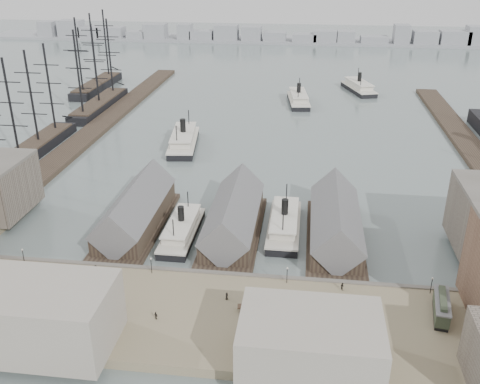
# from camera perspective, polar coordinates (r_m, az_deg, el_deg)

# --- Properties ---
(ground) EXTENTS (900.00, 900.00, 0.00)m
(ground) POSITION_cam_1_polar(r_m,az_deg,el_deg) (125.63, -1.78, -8.14)
(ground) COLOR slate
(ground) RESTS_ON ground
(quay) EXTENTS (180.00, 30.00, 2.00)m
(quay) POSITION_cam_1_polar(r_m,az_deg,el_deg) (108.96, -3.48, -13.31)
(quay) COLOR #796C51
(quay) RESTS_ON ground
(seawall) EXTENTS (180.00, 1.20, 2.30)m
(seawall) POSITION_cam_1_polar(r_m,az_deg,el_deg) (120.71, -2.18, -8.99)
(seawall) COLOR #59544C
(seawall) RESTS_ON ground
(west_wharf) EXTENTS (10.00, 220.00, 1.60)m
(west_wharf) POSITION_cam_1_polar(r_m,az_deg,el_deg) (231.42, -14.73, 6.86)
(west_wharf) COLOR #2D231C
(west_wharf) RESTS_ON ground
(east_wharf) EXTENTS (10.00, 180.00, 1.60)m
(east_wharf) POSITION_cam_1_polar(r_m,az_deg,el_deg) (214.31, 23.46, 4.21)
(east_wharf) COLOR #2D231C
(east_wharf) RESTS_ON ground
(ferry_shed_west) EXTENTS (14.00, 42.00, 12.60)m
(ferry_shed_west) POSITION_cam_1_polar(r_m,az_deg,el_deg) (143.42, -11.05, -2.09)
(ferry_shed_west) COLOR #2D231C
(ferry_shed_west) RESTS_ON ground
(ferry_shed_center) EXTENTS (14.00, 42.00, 12.60)m
(ferry_shed_center) POSITION_cam_1_polar(r_m,az_deg,el_deg) (137.79, -0.70, -2.76)
(ferry_shed_center) COLOR #2D231C
(ferry_shed_center) RESTS_ON ground
(ferry_shed_east) EXTENTS (14.00, 42.00, 12.60)m
(ferry_shed_east) POSITION_cam_1_polar(r_m,az_deg,el_deg) (136.94, 10.15, -3.36)
(ferry_shed_east) COLOR #2D231C
(ferry_shed_east) RESTS_ON ground
(street_bldg_center) EXTENTS (24.00, 16.00, 10.00)m
(street_bldg_center) POSITION_cam_1_polar(r_m,az_deg,el_deg) (94.49, 7.48, -15.73)
(street_bldg_center) COLOR gray
(street_bldg_center) RESTS_ON quay
(street_bldg_west) EXTENTS (30.00, 16.00, 12.00)m
(street_bldg_west) POSITION_cam_1_polar(r_m,az_deg,el_deg) (105.14, -21.54, -12.10)
(street_bldg_west) COLOR gray
(street_bldg_west) RESTS_ON quay
(lamp_post_far_w) EXTENTS (0.44, 0.44, 3.92)m
(lamp_post_far_w) POSITION_cam_1_polar(r_m,az_deg,el_deg) (131.73, -22.15, -6.09)
(lamp_post_far_w) COLOR black
(lamp_post_far_w) RESTS_ON quay
(lamp_post_near_w) EXTENTS (0.44, 0.44, 3.92)m
(lamp_post_near_w) POSITION_cam_1_polar(r_m,az_deg,el_deg) (120.43, -9.47, -7.43)
(lamp_post_near_w) COLOR black
(lamp_post_near_w) RESTS_ON quay
(lamp_post_near_e) EXTENTS (0.44, 0.44, 3.92)m
(lamp_post_near_e) POSITION_cam_1_polar(r_m,az_deg,el_deg) (116.00, 5.05, -8.51)
(lamp_post_near_e) COLOR black
(lamp_post_near_e) RESTS_ON quay
(lamp_post_far_e) EXTENTS (0.44, 0.44, 3.92)m
(lamp_post_far_e) POSITION_cam_1_polar(r_m,az_deg,el_deg) (119.20, 19.79, -9.06)
(lamp_post_far_e) COLOR black
(lamp_post_far_e) RESTS_ON quay
(far_shore) EXTENTS (500.00, 40.00, 15.72)m
(far_shore) POSITION_cam_1_polar(r_m,az_deg,el_deg) (443.58, 5.00, 16.11)
(far_shore) COLOR gray
(far_shore) RESTS_ON ground
(ferry_docked_west) EXTENTS (7.57, 25.25, 9.02)m
(ferry_docked_west) POSITION_cam_1_polar(r_m,az_deg,el_deg) (138.48, -6.23, -3.95)
(ferry_docked_west) COLOR black
(ferry_docked_west) RESTS_ON ground
(ferry_docked_east) EXTENTS (8.15, 27.16, 9.70)m
(ferry_docked_east) POSITION_cam_1_polar(r_m,az_deg,el_deg) (140.61, 4.74, -3.34)
(ferry_docked_east) COLOR black
(ferry_docked_east) RESTS_ON ground
(ferry_open_near) EXTENTS (13.38, 32.54, 11.29)m
(ferry_open_near) POSITION_cam_1_polar(r_m,az_deg,el_deg) (202.16, -6.04, 5.56)
(ferry_open_near) COLOR black
(ferry_open_near) RESTS_ON ground
(ferry_open_mid) EXTENTS (12.40, 30.16, 10.46)m
(ferry_open_mid) POSITION_cam_1_polar(r_m,az_deg,el_deg) (261.58, 6.25, 9.88)
(ferry_open_mid) COLOR black
(ferry_open_mid) RESTS_ON ground
(ferry_open_far) EXTENTS (17.57, 30.96, 10.59)m
(ferry_open_far) POSITION_cam_1_polar(r_m,az_deg,el_deg) (289.66, 12.54, 10.89)
(ferry_open_far) COLOR black
(ferry_open_far) RESTS_ON ground
(sailing_ship_near) EXTENTS (8.84, 60.93, 36.36)m
(sailing_ship_near) POSITION_cam_1_polar(r_m,az_deg,el_deg) (205.00, -21.53, 4.23)
(sailing_ship_near) COLOR black
(sailing_ship_near) RESTS_ON ground
(sailing_ship_mid) EXTENTS (9.31, 53.80, 38.28)m
(sailing_ship_mid) POSITION_cam_1_polar(r_m,az_deg,el_deg) (258.32, -14.76, 9.11)
(sailing_ship_mid) COLOR black
(sailing_ship_mid) RESTS_ON ground
(sailing_ship_far) EXTENTS (9.40, 52.23, 38.65)m
(sailing_ship_far) POSITION_cam_1_polar(r_m,az_deg,el_deg) (297.35, -15.02, 11.05)
(sailing_ship_far) COLOR black
(sailing_ship_far) RESTS_ON ground
(tram) EXTENTS (4.42, 11.10, 3.84)m
(tram) POSITION_cam_1_polar(r_m,az_deg,el_deg) (113.59, 20.68, -11.47)
(tram) COLOR black
(tram) RESTS_ON quay
(horse_cart_left) EXTENTS (4.76, 3.37, 1.62)m
(horse_cart_left) POSITION_cam_1_polar(r_m,az_deg,el_deg) (122.95, -20.75, -9.17)
(horse_cart_left) COLOR black
(horse_cart_left) RESTS_ON quay
(horse_cart_center) EXTENTS (4.92, 1.60, 1.65)m
(horse_cart_center) POSITION_cam_1_polar(r_m,az_deg,el_deg) (111.02, -13.57, -12.07)
(horse_cart_center) COLOR black
(horse_cart_center) RESTS_ON quay
(horse_cart_right) EXTENTS (4.78, 2.14, 1.69)m
(horse_cart_right) POSITION_cam_1_polar(r_m,az_deg,el_deg) (108.23, 1.50, -12.34)
(horse_cart_right) COLOR black
(horse_cart_right) RESTS_ON quay
(pedestrian_2) EXTENTS (1.22, 1.00, 1.65)m
(pedestrian_2) POSITION_cam_1_polar(r_m,az_deg,el_deg) (124.48, -15.14, -7.89)
(pedestrian_2) COLOR black
(pedestrian_2) RESTS_ON quay
(pedestrian_3) EXTENTS (1.06, 0.83, 1.68)m
(pedestrian_3) POSITION_cam_1_polar(r_m,az_deg,el_deg) (107.71, -8.96, -12.89)
(pedestrian_3) COLOR black
(pedestrian_3) RESTS_ON quay
(pedestrian_4) EXTENTS (0.77, 0.91, 1.59)m
(pedestrian_4) POSITION_cam_1_polar(r_m,az_deg,el_deg) (111.72, -1.43, -11.04)
(pedestrian_4) COLOR black
(pedestrian_4) RESTS_ON quay
(pedestrian_5) EXTENTS (0.70, 0.59, 1.63)m
(pedestrian_5) POSITION_cam_1_polar(r_m,az_deg,el_deg) (104.56, 1.05, -13.87)
(pedestrian_5) COLOR black
(pedestrian_5) RESTS_ON quay
(pedestrian_6) EXTENTS (1.00, 1.05, 1.70)m
(pedestrian_6) POSITION_cam_1_polar(r_m,az_deg,el_deg) (116.53, 10.86, -9.83)
(pedestrian_6) COLOR black
(pedestrian_6) RESTS_ON quay
(pedestrian_7) EXTENTS (1.15, 0.87, 1.58)m
(pedestrian_7) POSITION_cam_1_polar(r_m,az_deg,el_deg) (105.53, 14.13, -14.35)
(pedestrian_7) COLOR black
(pedestrian_7) RESTS_ON quay
(pedestrian_8) EXTENTS (0.49, 1.03, 1.70)m
(pedestrian_8) POSITION_cam_1_polar(r_m,az_deg,el_deg) (112.42, 14.19, -11.62)
(pedestrian_8) COLOR black
(pedestrian_8) RESTS_ON quay
(pedestrian_9) EXTENTS (0.96, 1.02, 1.75)m
(pedestrian_9) POSITION_cam_1_polar(r_m,az_deg,el_deg) (112.58, 23.44, -13.04)
(pedestrian_9) COLOR black
(pedestrian_9) RESTS_ON quay
(pedestrian_10) EXTENTS (0.69, 0.79, 1.80)m
(pedestrian_10) POSITION_cam_1_polar(r_m,az_deg,el_deg) (105.52, 11.29, -13.96)
(pedestrian_10) COLOR black
(pedestrian_10) RESTS_ON quay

